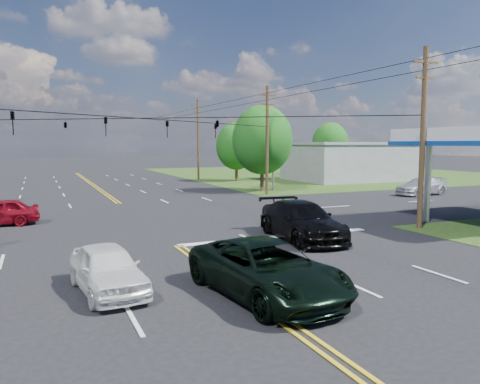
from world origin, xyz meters
name	(u,v)px	position (x,y,z in m)	size (l,w,h in m)	color
ground	(141,219)	(0.00, 12.00, 0.00)	(280.00, 280.00, 0.00)	black
grass_ne	(328,173)	(35.00, 44.00, 0.00)	(46.00, 48.00, 0.03)	#233A12
stop_bar	(278,237)	(5.00, 4.00, 0.00)	(10.00, 0.50, 0.02)	silver
retail_ne	(349,162)	(30.00, 32.00, 2.20)	(14.00, 10.00, 4.40)	slate
pole_se	(423,136)	(13.00, 3.00, 4.92)	(1.60, 0.28, 9.50)	#452D1D
pole_ne	(267,139)	(13.00, 21.00, 4.92)	(1.60, 0.28, 9.50)	#452D1D
pole_right_far	(198,138)	(13.00, 40.00, 5.17)	(1.60, 0.28, 10.00)	#452D1D
span_wire_signals	(139,118)	(0.00, 12.00, 6.00)	(26.00, 18.00, 1.13)	black
power_lines	(145,68)	(0.00, 10.00, 8.60)	(26.04, 100.00, 0.64)	black
tree_right_a	(262,140)	(14.00, 24.00, 4.87)	(5.70, 5.70, 8.18)	#452D1D
tree_right_b	(236,146)	(16.50, 36.00, 4.22)	(4.94, 4.94, 7.09)	#452D1D
tree_far_r	(330,143)	(34.00, 42.00, 4.54)	(5.32, 5.32, 7.63)	#452D1D
pickup_dkgreen	(267,269)	(0.50, -3.67, 0.82)	(2.73, 5.92, 1.65)	black
suv_black	(302,221)	(5.82, 3.18, 0.88)	(2.48, 6.09, 1.77)	black
pickup_white	(107,269)	(-3.77, -1.39, 0.73)	(1.72, 4.28, 1.46)	silver
sedan_far	(421,186)	(25.46, 15.48, 0.76)	(2.14, 5.27, 1.53)	silver
polesign_ne	(274,131)	(15.57, 24.69, 5.69)	(2.05, 0.60, 7.42)	#A5A5AA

